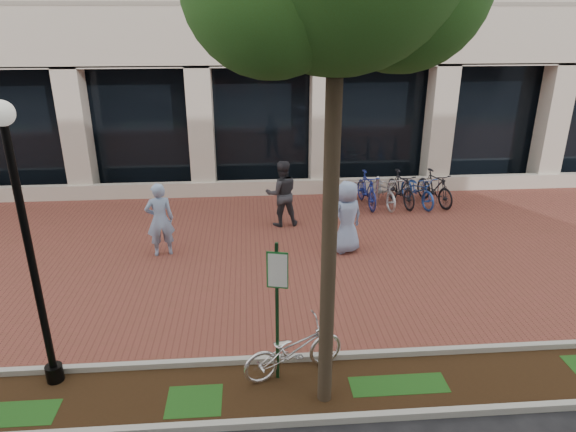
{
  "coord_description": "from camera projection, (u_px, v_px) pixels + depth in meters",
  "views": [
    {
      "loc": [
        -0.47,
        -11.96,
        5.72
      ],
      "look_at": [
        0.4,
        -0.8,
        1.3
      ],
      "focal_mm": 32.0,
      "sensor_mm": 36.0,
      "label": 1
    }
  ],
  "objects": [
    {
      "name": "ground",
      "position": [
        270.0,
        252.0,
        13.22
      ],
      "size": [
        120.0,
        120.0,
        0.0
      ],
      "primitive_type": "plane",
      "color": "black",
      "rests_on": "ground"
    },
    {
      "name": "brick_plaza",
      "position": [
        270.0,
        252.0,
        13.22
      ],
      "size": [
        40.0,
        9.0,
        0.01
      ],
      "primitive_type": "cube",
      "color": "brown",
      "rests_on": "ground"
    },
    {
      "name": "planting_strip",
      "position": [
        285.0,
        390.0,
        8.35
      ],
      "size": [
        40.0,
        1.5,
        0.01
      ],
      "primitive_type": "cube",
      "color": "black",
      "rests_on": "ground"
    },
    {
      "name": "curb_plaza_side",
      "position": [
        282.0,
        359.0,
        9.03
      ],
      "size": [
        40.0,
        0.12,
        0.12
      ],
      "primitive_type": "cube",
      "color": "#A5A59C",
      "rests_on": "ground"
    },
    {
      "name": "curb_street_side",
      "position": [
        288.0,
        422.0,
        7.64
      ],
      "size": [
        40.0,
        0.12,
        0.12
      ],
      "primitive_type": "cube",
      "color": "#A5A59C",
      "rests_on": "ground"
    },
    {
      "name": "parking_sign",
      "position": [
        277.0,
        296.0,
        8.05
      ],
      "size": [
        0.34,
        0.07,
        2.5
      ],
      "rotation": [
        0.0,
        0.0,
        -0.23
      ],
      "color": "#153A1C",
      "rests_on": "ground"
    },
    {
      "name": "lamppost",
      "position": [
        27.0,
        238.0,
        7.62
      ],
      "size": [
        0.36,
        0.36,
        4.64
      ],
      "color": "black",
      "rests_on": "ground"
    },
    {
      "name": "locked_bicycle",
      "position": [
        294.0,
        349.0,
        8.61
      ],
      "size": [
        1.91,
        1.2,
        0.95
      ],
      "primitive_type": "imported",
      "rotation": [
        0.0,
        0.0,
        1.92
      ],
      "color": "silver",
      "rests_on": "ground"
    },
    {
      "name": "pedestrian_left",
      "position": [
        160.0,
        220.0,
        12.74
      ],
      "size": [
        0.79,
        0.62,
        1.9
      ],
      "primitive_type": "imported",
      "rotation": [
        0.0,
        0.0,
        3.4
      ],
      "color": "#86A0C8",
      "rests_on": "ground"
    },
    {
      "name": "pedestrian_mid",
      "position": [
        282.0,
        193.0,
        14.57
      ],
      "size": [
        1.01,
        0.83,
        1.92
      ],
      "primitive_type": "imported",
      "rotation": [
        0.0,
        0.0,
        3.26
      ],
      "color": "#2B2B31",
      "rests_on": "ground"
    },
    {
      "name": "pedestrian_right",
      "position": [
        347.0,
        217.0,
        12.93
      ],
      "size": [
        1.09,
        0.95,
        1.88
      ],
      "primitive_type": "imported",
      "rotation": [
        0.0,
        0.0,
        3.61
      ],
      "color": "#8298C2",
      "rests_on": "ground"
    },
    {
      "name": "bollard",
      "position": [
        377.0,
        191.0,
        16.21
      ],
      "size": [
        0.12,
        0.12,
        0.99
      ],
      "color": "silver",
      "rests_on": "ground"
    },
    {
      "name": "bike_rack_cluster",
      "position": [
        392.0,
        190.0,
        16.26
      ],
      "size": [
        3.64,
        1.99,
        1.1
      ],
      "rotation": [
        0.0,
        0.0,
        0.15
      ],
      "color": "black",
      "rests_on": "ground"
    }
  ]
}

